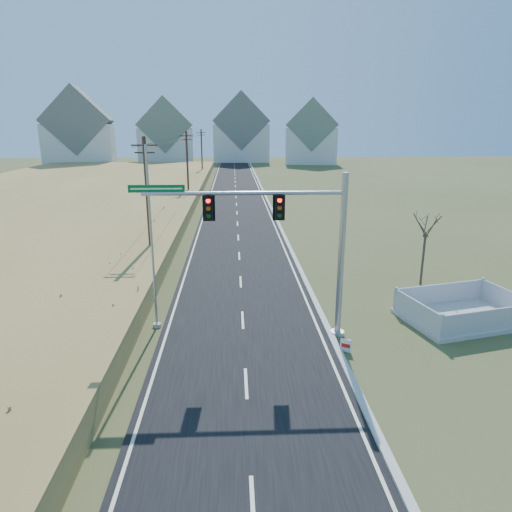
% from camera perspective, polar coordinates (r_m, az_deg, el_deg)
% --- Properties ---
extents(ground, '(260.00, 260.00, 0.00)m').
position_cam_1_polar(ground, '(20.18, -1.42, -12.76)').
color(ground, '#424A24').
rests_on(ground, ground).
extents(road, '(8.00, 180.00, 0.06)m').
position_cam_1_polar(road, '(68.38, -2.53, 7.85)').
color(road, black).
rests_on(road, ground).
extents(curb, '(0.30, 180.00, 0.18)m').
position_cam_1_polar(curb, '(68.52, 0.97, 7.93)').
color(curb, '#B2AFA8').
rests_on(curb, ground).
extents(reed_marsh, '(38.00, 110.00, 1.30)m').
position_cam_1_polar(reed_marsh, '(62.98, -25.00, 6.24)').
color(reed_marsh, tan).
rests_on(reed_marsh, ground).
extents(utility_pole_near, '(1.80, 0.26, 9.00)m').
position_cam_1_polar(utility_pole_near, '(33.63, -13.39, 6.98)').
color(utility_pole_near, '#422D1E').
rests_on(utility_pole_near, ground).
extents(utility_pole_mid, '(1.80, 0.26, 9.00)m').
position_cam_1_polar(utility_pole_mid, '(63.18, -8.57, 11.27)').
color(utility_pole_mid, '#422D1E').
rests_on(utility_pole_mid, ground).
extents(utility_pole_far, '(1.80, 0.26, 9.00)m').
position_cam_1_polar(utility_pole_far, '(93.02, -6.80, 12.80)').
color(utility_pole_far, '#422D1E').
rests_on(utility_pole_far, ground).
extents(condo_nw, '(17.69, 13.38, 19.05)m').
position_cam_1_polar(condo_nw, '(123.56, -21.25, 14.03)').
color(condo_nw, white).
rests_on(condo_nw, ground).
extents(condo_nnw, '(14.93, 11.17, 17.03)m').
position_cam_1_polar(condo_nnw, '(126.94, -11.20, 14.46)').
color(condo_nnw, white).
rests_on(condo_nnw, ground).
extents(condo_n, '(15.27, 10.20, 18.54)m').
position_cam_1_polar(condo_n, '(129.73, -1.88, 15.07)').
color(condo_n, white).
rests_on(condo_n, ground).
extents(condo_ne, '(14.12, 10.51, 16.52)m').
position_cam_1_polar(condo_ne, '(123.42, 6.86, 14.56)').
color(condo_ne, white).
rests_on(condo_ne, ground).
extents(traffic_signal_mast, '(9.75, 0.66, 7.76)m').
position_cam_1_polar(traffic_signal_mast, '(20.64, 5.56, 1.91)').
color(traffic_signal_mast, '#9EA0A5').
rests_on(traffic_signal_mast, ground).
extents(fence_enclosure, '(6.68, 5.30, 1.34)m').
position_cam_1_polar(fence_enclosure, '(26.05, 24.38, -6.75)').
color(fence_enclosure, '#B7B5AD').
rests_on(fence_enclosure, ground).
extents(open_sign, '(0.45, 0.29, 0.61)m').
position_cam_1_polar(open_sign, '(20.97, 11.16, -10.92)').
color(open_sign, white).
rests_on(open_sign, ground).
extents(flagpole, '(0.40, 0.40, 8.89)m').
position_cam_1_polar(flagpole, '(22.42, -12.78, -0.36)').
color(flagpole, '#B7B5AD').
rests_on(flagpole, ground).
extents(bare_tree, '(1.84, 1.84, 4.87)m').
position_cam_1_polar(bare_tree, '(29.83, 20.56, 3.80)').
color(bare_tree, '#4C3F33').
rests_on(bare_tree, ground).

